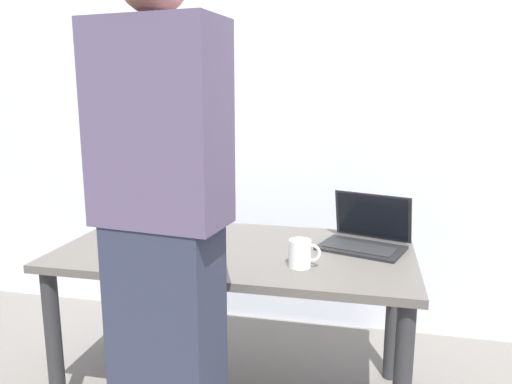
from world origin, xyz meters
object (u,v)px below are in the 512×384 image
object	(u,v)px
beer_bottle_amber	(145,210)
beer_bottle_brown	(135,206)
beer_bottle_dark	(116,208)
person_figure	(163,240)
laptop	(366,235)
coffee_mug	(301,253)

from	to	relation	value
beer_bottle_amber	beer_bottle_brown	world-z (taller)	same
beer_bottle_dark	person_figure	xyz separation A→B (m)	(0.55, -0.71, 0.10)
laptop	coffee_mug	world-z (taller)	laptop
beer_bottle_amber	person_figure	xyz separation A→B (m)	(0.42, -0.77, 0.11)
coffee_mug	beer_bottle_amber	bearing A→B (deg)	158.60
person_figure	beer_bottle_dark	bearing A→B (deg)	127.44
beer_bottle_brown	person_figure	distance (m)	1.02
beer_bottle_brown	beer_bottle_dark	bearing A→B (deg)	-97.31
person_figure	coffee_mug	bearing A→B (deg)	51.97
laptop	person_figure	world-z (taller)	person_figure
beer_bottle_dark	coffee_mug	distance (m)	0.94
person_figure	coffee_mug	xyz separation A→B (m)	(0.36, 0.46, -0.17)
beer_bottle_amber	coffee_mug	distance (m)	0.84
beer_bottle_dark	laptop	bearing A→B (deg)	3.19
person_figure	beer_bottle_brown	bearing A→B (deg)	121.37
person_figure	beer_bottle_amber	bearing A→B (deg)	118.97
beer_bottle_amber	beer_bottle_dark	distance (m)	0.13
laptop	coffee_mug	distance (m)	0.40
laptop	beer_bottle_dark	xyz separation A→B (m)	(-1.15, -0.06, 0.08)
laptop	person_figure	distance (m)	1.00
person_figure	laptop	bearing A→B (deg)	52.40
beer_bottle_brown	laptop	bearing A→B (deg)	-4.42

